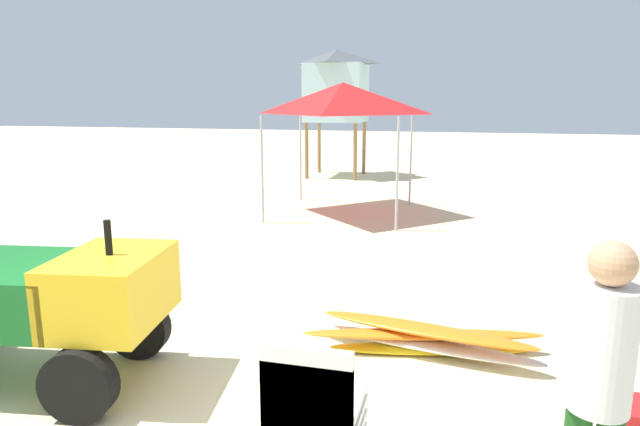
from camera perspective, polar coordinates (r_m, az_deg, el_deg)
The scene contains 6 objects.
ground at distance 4.72m, azimuth -16.13°, elevation -20.55°, with size 80.00×80.00×0.00m, color beige.
utility_cart at distance 5.48m, azimuth -28.36°, elevation -7.78°, with size 2.70×1.63×1.50m.
surfboard_pile at distance 5.65m, azimuth 11.04°, elevation -12.77°, with size 2.39×0.81×0.32m.
lifeguard_near_right at distance 3.36m, azimuth 27.10°, elevation -15.14°, with size 0.32×0.32×1.79m.
popup_canopy at distance 11.92m, azimuth 2.40°, elevation 11.83°, with size 2.76×2.76×2.84m.
lifeguard_tower at distance 17.91m, azimuth 1.74°, elevation 13.11°, with size 1.98×1.98×4.02m.
Camera 1 is at (2.15, -3.39, 2.49)m, focal length 30.74 mm.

